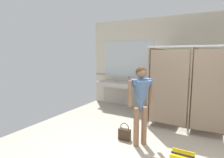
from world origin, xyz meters
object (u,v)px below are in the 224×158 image
object	(u,v)px
soap_dispenser	(129,80)
paper_cup	(136,83)
person_standing	(141,97)
handbag	(125,134)

from	to	relation	value
soap_dispenser	paper_cup	distance (m)	0.49
person_standing	paper_cup	bearing A→B (deg)	114.68
handbag	soap_dispenser	xyz separation A→B (m)	(-0.94, 2.28, 0.80)
handbag	paper_cup	xyz separation A→B (m)	(-0.56, 1.96, 0.77)
paper_cup	handbag	bearing A→B (deg)	-74.04
person_standing	soap_dispenser	size ratio (longest dim) A/B	8.33
person_standing	paper_cup	xyz separation A→B (m)	(-0.92, 2.00, -0.08)
person_standing	handbag	world-z (taller)	person_standing
handbag	person_standing	bearing A→B (deg)	-5.61
soap_dispenser	person_standing	bearing A→B (deg)	-60.69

